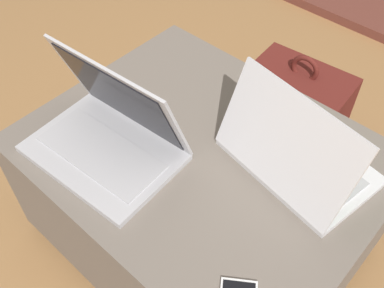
# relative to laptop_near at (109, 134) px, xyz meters

# --- Properties ---
(ground_plane) EXTENTS (14.00, 14.00, 0.00)m
(ground_plane) POSITION_rel_laptop_near_xyz_m (0.17, 0.15, -0.48)
(ground_plane) COLOR #9E7042
(ottoman) EXTENTS (0.86, 0.69, 0.43)m
(ottoman) POSITION_rel_laptop_near_xyz_m (0.17, 0.15, -0.27)
(ottoman) COLOR #3D3832
(ottoman) RESTS_ON ground_plane
(laptop_near) EXTENTS (0.38, 0.28, 0.25)m
(laptop_near) POSITION_rel_laptop_near_xyz_m (0.00, 0.00, 0.00)
(laptop_near) COLOR #B7B7BC
(laptop_near) RESTS_ON ottoman
(laptop_far) EXTENTS (0.38, 0.29, 0.23)m
(laptop_far) POSITION_rel_laptop_near_xyz_m (0.37, 0.25, -0.00)
(laptop_far) COLOR silver
(laptop_far) RESTS_ON ottoman
(backpack) EXTENTS (0.33, 0.25, 0.45)m
(backpack) POSITION_rel_laptop_near_xyz_m (0.17, 0.63, -0.30)
(backpack) COLOR #5B1E19
(backpack) RESTS_ON ground_plane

